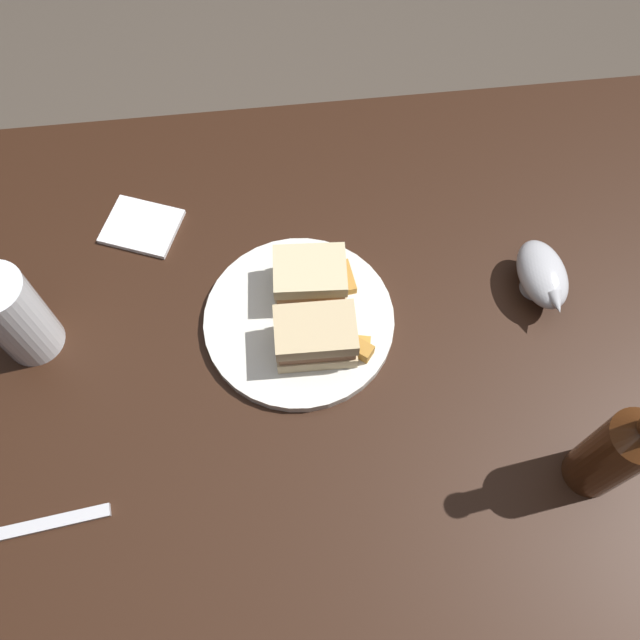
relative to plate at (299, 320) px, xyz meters
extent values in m
plane|color=#4C4238|center=(0.06, -0.03, -0.71)|extent=(6.00, 6.00, 0.00)
cube|color=black|center=(0.06, -0.03, -0.36)|extent=(1.25, 0.90, 0.70)
cylinder|color=silver|center=(0.00, 0.00, 0.00)|extent=(0.27, 0.27, 0.02)
cube|color=#CCB284|center=(0.02, -0.05, 0.02)|extent=(0.11, 0.08, 0.02)
cube|color=#8C5B3D|center=(0.02, -0.05, 0.04)|extent=(0.10, 0.07, 0.02)
cube|color=#CCB284|center=(0.02, -0.05, 0.06)|extent=(0.11, 0.08, 0.02)
cube|color=beige|center=(0.02, 0.05, 0.02)|extent=(0.11, 0.08, 0.02)
cube|color=#B27A4C|center=(0.02, 0.05, 0.04)|extent=(0.10, 0.08, 0.02)
cube|color=beige|center=(0.02, 0.05, 0.06)|extent=(0.11, 0.08, 0.02)
cube|color=#B77F33|center=(0.07, -0.06, 0.02)|extent=(0.06, 0.05, 0.02)
cube|color=#B77F33|center=(0.07, 0.05, 0.02)|extent=(0.03, 0.05, 0.01)
cube|color=gold|center=(0.07, -0.05, 0.02)|extent=(0.05, 0.03, 0.02)
cube|color=#B77F33|center=(0.04, 0.00, 0.02)|extent=(0.05, 0.03, 0.02)
cube|color=#AD702D|center=(0.03, -0.03, 0.02)|extent=(0.05, 0.03, 0.02)
cylinder|color=white|center=(-0.37, 0.01, 0.07)|extent=(0.08, 0.08, 0.15)
cylinder|color=gold|center=(-0.37, 0.01, 0.04)|extent=(0.07, 0.07, 0.10)
cylinder|color=#B7B7BC|center=(0.35, 0.02, 0.00)|extent=(0.04, 0.04, 0.02)
ellipsoid|color=#B7B7BC|center=(0.35, 0.02, 0.03)|extent=(0.07, 0.12, 0.05)
ellipsoid|color=#381E0F|center=(0.35, 0.02, 0.04)|extent=(0.06, 0.10, 0.02)
cone|color=#B7B7BC|center=(0.35, -0.04, 0.04)|extent=(0.03, 0.03, 0.02)
cylinder|color=#47230F|center=(0.35, -0.26, 0.07)|extent=(0.07, 0.07, 0.16)
cube|color=white|center=(-0.23, 0.19, 0.00)|extent=(0.14, 0.12, 0.01)
cube|color=silver|center=(-0.35, -0.25, 0.00)|extent=(0.18, 0.04, 0.01)
camera|label=1|loc=(-0.02, -0.43, 0.85)|focal=37.44mm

